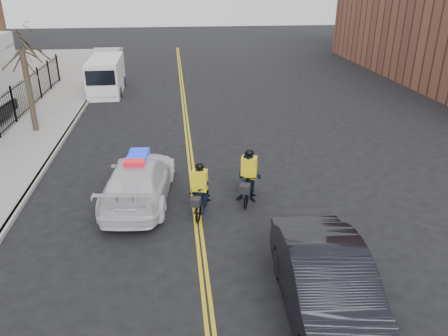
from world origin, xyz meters
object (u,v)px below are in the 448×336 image
police_cruiser (139,180)px  cargo_van (106,76)px  cyclist_far (249,181)px  dark_sedan (328,288)px  cyclist_near (200,196)px

police_cruiser → cargo_van: (-3.15, 16.00, 0.35)m
cyclist_far → police_cruiser: bearing=-168.4°
cyclist_far → dark_sedan: bearing=-62.4°
police_cruiser → cyclist_far: cyclist_far is taller
dark_sedan → cargo_van: bearing=112.2°
dark_sedan → cargo_van: (-7.76, 22.46, 0.26)m
dark_sedan → cyclist_near: cyclist_near is taller
cyclist_near → cargo_van: bearing=122.7°
police_cruiser → cargo_van: size_ratio=1.00×
cargo_van → cyclist_near: size_ratio=2.80×
dark_sedan → cargo_van: 23.76m
police_cruiser → cyclist_far: size_ratio=2.73×
dark_sedan → cargo_van: cargo_van is taller
cargo_van → dark_sedan: bearing=-71.6°
police_cruiser → cyclist_near: 2.40m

